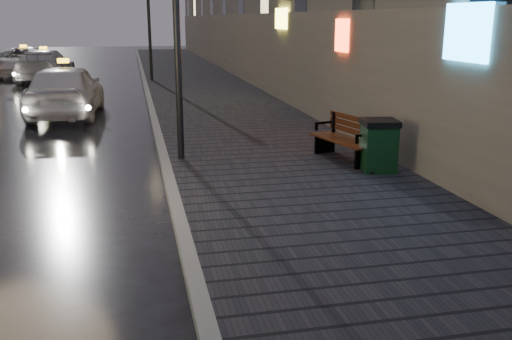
{
  "coord_description": "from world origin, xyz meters",
  "views": [
    {
      "loc": [
        0.92,
        -5.78,
        3.02
      ],
      "look_at": [
        2.63,
        2.15,
        0.85
      ],
      "focal_mm": 40.0,
      "sensor_mm": 36.0,
      "label": 1
    }
  ],
  "objects_px": {
    "trash_bin": "(379,145)",
    "taxi_mid": "(45,65)",
    "lamp_far": "(148,7)",
    "taxi_far": "(25,61)",
    "bench": "(347,138)",
    "taxi_near": "(66,90)"
  },
  "relations": [
    {
      "from": "trash_bin",
      "to": "taxi_mid",
      "type": "xyz_separation_m",
      "value": [
        -8.69,
        19.81,
        0.11
      ]
    },
    {
      "from": "lamp_far",
      "to": "trash_bin",
      "type": "height_order",
      "value": "lamp_far"
    },
    {
      "from": "trash_bin",
      "to": "taxi_far",
      "type": "height_order",
      "value": "taxi_far"
    },
    {
      "from": "bench",
      "to": "taxi_far",
      "type": "height_order",
      "value": "taxi_far"
    },
    {
      "from": "bench",
      "to": "taxi_far",
      "type": "xyz_separation_m",
      "value": [
        -9.9,
        22.2,
        0.14
      ]
    },
    {
      "from": "bench",
      "to": "lamp_far",
      "type": "bearing_deg",
      "value": 87.53
    },
    {
      "from": "taxi_mid",
      "to": "taxi_far",
      "type": "height_order",
      "value": "taxi_mid"
    },
    {
      "from": "lamp_far",
      "to": "taxi_near",
      "type": "xyz_separation_m",
      "value": [
        -2.98,
        -9.03,
        -2.65
      ]
    },
    {
      "from": "bench",
      "to": "trash_bin",
      "type": "xyz_separation_m",
      "value": [
        0.26,
        -0.98,
        0.05
      ]
    },
    {
      "from": "taxi_near",
      "to": "taxi_mid",
      "type": "bearing_deg",
      "value": -75.93
    },
    {
      "from": "lamp_far",
      "to": "taxi_far",
      "type": "xyz_separation_m",
      "value": [
        -6.52,
        5.35,
        -2.74
      ]
    },
    {
      "from": "lamp_far",
      "to": "trash_bin",
      "type": "bearing_deg",
      "value": -78.47
    },
    {
      "from": "taxi_far",
      "to": "bench",
      "type": "bearing_deg",
      "value": -63.72
    },
    {
      "from": "trash_bin",
      "to": "bench",
      "type": "bearing_deg",
      "value": 113.35
    },
    {
      "from": "taxi_mid",
      "to": "taxi_far",
      "type": "xyz_separation_m",
      "value": [
        -1.47,
        3.37,
        -0.02
      ]
    },
    {
      "from": "bench",
      "to": "taxi_near",
      "type": "xyz_separation_m",
      "value": [
        -6.35,
        7.82,
        0.23
      ]
    },
    {
      "from": "lamp_far",
      "to": "taxi_mid",
      "type": "bearing_deg",
      "value": 158.57
    },
    {
      "from": "lamp_far",
      "to": "taxi_near",
      "type": "relative_size",
      "value": 1.08
    },
    {
      "from": "bench",
      "to": "trash_bin",
      "type": "distance_m",
      "value": 1.02
    },
    {
      "from": "taxi_far",
      "to": "taxi_mid",
      "type": "bearing_deg",
      "value": -64.14
    },
    {
      "from": "bench",
      "to": "trash_bin",
      "type": "bearing_deg",
      "value": -89.03
    },
    {
      "from": "taxi_near",
      "to": "taxi_far",
      "type": "bearing_deg",
      "value": -72.74
    }
  ]
}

